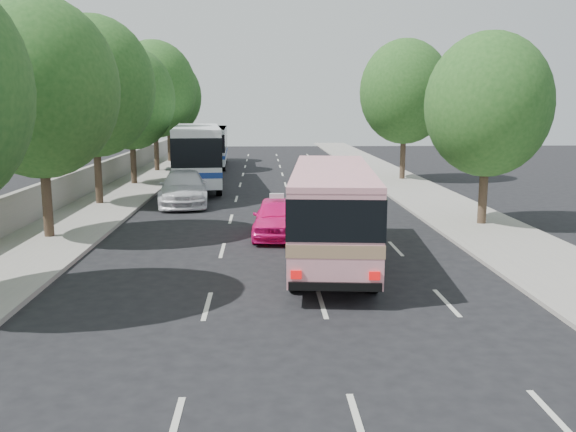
{
  "coord_description": "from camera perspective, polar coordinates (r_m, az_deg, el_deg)",
  "views": [
    {
      "loc": [
        -0.49,
        -16.74,
        4.95
      ],
      "look_at": [
        0.3,
        1.81,
        1.6
      ],
      "focal_mm": 38.0,
      "sensor_mm": 36.0,
      "label": 1
    }
  ],
  "objects": [
    {
      "name": "pink_taxi",
      "position": [
        23.42,
        -1.05,
        -0.12
      ],
      "size": [
        2.03,
        4.47,
        1.49
      ],
      "primitive_type": "imported",
      "rotation": [
        0.0,
        0.0,
        -0.06
      ],
      "color": "#FF1685",
      "rests_on": "ground"
    },
    {
      "name": "tour_coach_rear",
      "position": [
        51.03,
        -7.12,
        6.78
      ],
      "size": [
        2.76,
        10.88,
        3.23
      ],
      "rotation": [
        0.0,
        0.0,
        0.04
      ],
      "color": "white",
      "rests_on": "ground"
    },
    {
      "name": "pink_bus",
      "position": [
        19.38,
        4.15,
        1.14
      ],
      "size": [
        3.33,
        9.74,
        3.05
      ],
      "rotation": [
        0.0,
        0.0,
        -0.1
      ],
      "color": "pink",
      "rests_on": "ground"
    },
    {
      "name": "sidewalk_right",
      "position": [
        38.14,
        11.22,
        2.67
      ],
      "size": [
        4.0,
        90.0,
        0.12
      ],
      "primitive_type": "cube",
      "color": "#9E998E",
      "rests_on": "ground"
    },
    {
      "name": "low_wall",
      "position": [
        38.24,
        -17.33,
        3.69
      ],
      "size": [
        0.3,
        90.0,
        1.5
      ],
      "primitive_type": "cube",
      "color": "#9E998E",
      "rests_on": "sidewalk_left"
    },
    {
      "name": "white_pickup",
      "position": [
        31.57,
        -9.73,
        2.62
      ],
      "size": [
        2.93,
        6.04,
        1.69
      ],
      "primitive_type": "imported",
      "rotation": [
        0.0,
        0.0,
        0.1
      ],
      "color": "silver",
      "rests_on": "ground"
    },
    {
      "name": "ground",
      "position": [
        17.47,
        -0.73,
        -6.24
      ],
      "size": [
        120.0,
        120.0,
        0.0
      ],
      "primitive_type": "plane",
      "color": "black",
      "rests_on": "ground"
    },
    {
      "name": "tree_left_e",
      "position": [
        47.38,
        -12.35,
        11.8
      ],
      "size": [
        6.3,
        6.3,
        9.82
      ],
      "color": "#38281E",
      "rests_on": "ground"
    },
    {
      "name": "tree_right_near",
      "position": [
        26.37,
        18.44,
        10.27
      ],
      "size": [
        5.1,
        5.1,
        7.95
      ],
      "color": "#38281E",
      "rests_on": "ground"
    },
    {
      "name": "tree_left_c",
      "position": [
        31.76,
        -17.67,
        11.88
      ],
      "size": [
        6.0,
        6.0,
        9.35
      ],
      "color": "#38281E",
      "rests_on": "ground"
    },
    {
      "name": "sidewalk_left",
      "position": [
        37.92,
        -14.63,
        2.51
      ],
      "size": [
        4.0,
        90.0,
        0.15
      ],
      "primitive_type": "cube",
      "color": "#9E998E",
      "rests_on": "ground"
    },
    {
      "name": "tree_left_b",
      "position": [
        24.04,
        -22.17,
        11.56
      ],
      "size": [
        5.7,
        5.7,
        8.88
      ],
      "color": "#38281E",
      "rests_on": "ground"
    },
    {
      "name": "taxi_roof_sign",
      "position": [
        23.29,
        -1.06,
        1.9
      ],
      "size": [
        0.56,
        0.21,
        0.18
      ],
      "primitive_type": "cube",
      "rotation": [
        0.0,
        0.0,
        -0.06
      ],
      "color": "silver",
      "rests_on": "pink_taxi"
    },
    {
      "name": "tree_left_f",
      "position": [
        55.29,
        -11.11,
        11.14
      ],
      "size": [
        5.88,
        5.88,
        9.16
      ],
      "color": "#38281E",
      "rests_on": "ground"
    },
    {
      "name": "tour_coach_front",
      "position": [
        38.51,
        -8.46,
        6.09
      ],
      "size": [
        3.85,
        12.65,
        3.73
      ],
      "rotation": [
        0.0,
        0.0,
        0.09
      ],
      "color": "white",
      "rests_on": "ground"
    },
    {
      "name": "tree_left_d",
      "position": [
        39.51,
        -14.44,
        10.91
      ],
      "size": [
        5.52,
        5.52,
        8.6
      ],
      "color": "#38281E",
      "rests_on": "ground"
    },
    {
      "name": "tree_right_far",
      "position": [
        41.81,
        11.02,
        11.66
      ],
      "size": [
        6.0,
        6.0,
        9.35
      ],
      "color": "#38281E",
      "rests_on": "ground"
    }
  ]
}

